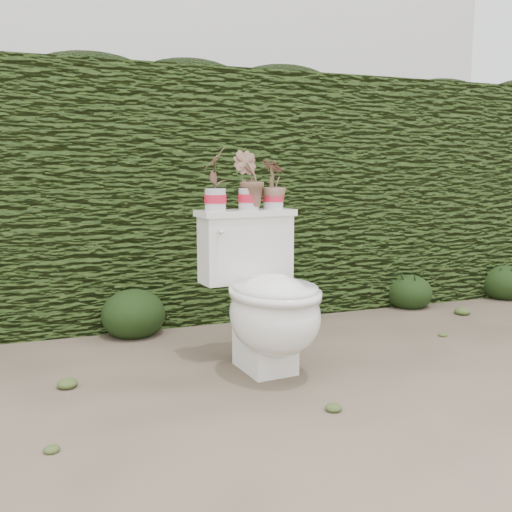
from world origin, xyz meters
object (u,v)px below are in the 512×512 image
object	(u,v)px
toilet	(267,300)
potted_plant_right	(273,186)
potted_plant_center	(249,181)
potted_plant_left	(215,180)

from	to	relation	value
toilet	potted_plant_right	xyz separation A→B (m)	(0.13, 0.25, 0.54)
toilet	potted_plant_center	size ratio (longest dim) A/B	2.71
potted_plant_left	potted_plant_center	xyz separation A→B (m)	(0.18, 0.02, -0.01)
toilet	potted_plant_left	bearing A→B (deg)	124.64
potted_plant_left	potted_plant_right	bearing A→B (deg)	118.16
toilet	potted_plant_center	bearing A→B (deg)	85.85
toilet	potted_plant_right	world-z (taller)	potted_plant_right
potted_plant_left	potted_plant_center	distance (m)	0.18
potted_plant_center	potted_plant_right	size ratio (longest dim) A/B	1.20
potted_plant_center	potted_plant_right	xyz separation A→B (m)	(0.14, 0.01, -0.02)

